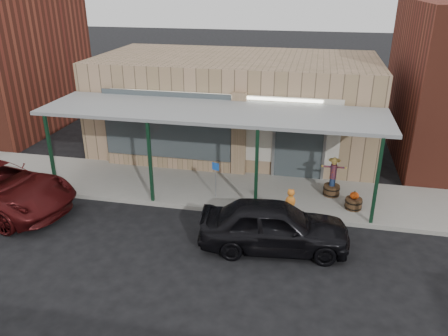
% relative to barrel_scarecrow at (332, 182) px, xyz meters
% --- Properties ---
extents(ground, '(120.00, 120.00, 0.00)m').
position_rel_barrel_scarecrow_xyz_m(ground, '(-4.29, -3.86, -0.64)').
color(ground, black).
rests_on(ground, ground).
extents(sidewalk, '(40.00, 3.20, 0.15)m').
position_rel_barrel_scarecrow_xyz_m(sidewalk, '(-4.29, -0.26, -0.57)').
color(sidewalk, gray).
rests_on(sidewalk, ground).
extents(storefront, '(12.00, 6.25, 4.20)m').
position_rel_barrel_scarecrow_xyz_m(storefront, '(-4.29, 4.30, 1.45)').
color(storefront, '#9D7D60').
rests_on(storefront, ground).
extents(awning, '(12.00, 3.00, 3.04)m').
position_rel_barrel_scarecrow_xyz_m(awning, '(-4.29, -0.30, 2.37)').
color(awning, gray).
rests_on(awning, ground).
extents(block_buildings_near, '(61.00, 8.00, 8.00)m').
position_rel_barrel_scarecrow_xyz_m(block_buildings_near, '(-2.29, 5.34, 3.12)').
color(block_buildings_near, maroon).
rests_on(block_buildings_near, ground).
extents(barrel_scarecrow, '(0.88, 0.57, 1.46)m').
position_rel_barrel_scarecrow_xyz_m(barrel_scarecrow, '(0.00, 0.00, 0.00)').
color(barrel_scarecrow, '#503320').
rests_on(barrel_scarecrow, sidewalk).
extents(barrel_pumpkin, '(0.72, 0.72, 0.65)m').
position_rel_barrel_scarecrow_xyz_m(barrel_pumpkin, '(0.71, -0.88, -0.26)').
color(barrel_pumpkin, '#503320').
rests_on(barrel_pumpkin, sidewalk).
extents(handicap_sign, '(0.26, 0.11, 1.31)m').
position_rel_barrel_scarecrow_xyz_m(handicap_sign, '(-4.00, -1.00, 0.35)').
color(handicap_sign, gray).
rests_on(handicap_sign, sidewalk).
extents(parked_sedan, '(4.47, 2.19, 1.49)m').
position_rel_barrel_scarecrow_xyz_m(parked_sedan, '(-1.70, -3.52, 0.09)').
color(parked_sedan, black).
rests_on(parked_sedan, ground).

